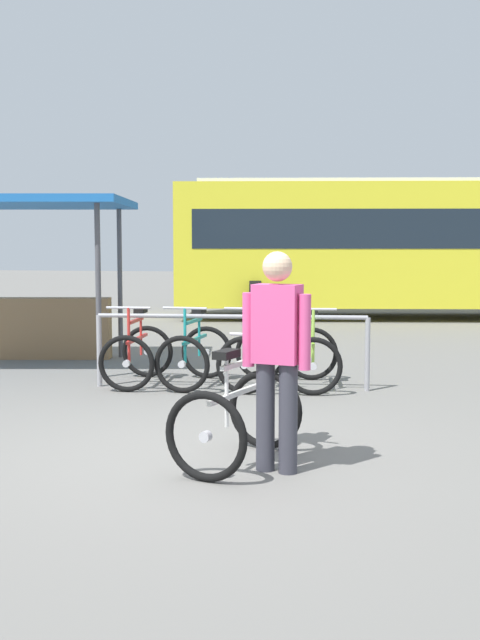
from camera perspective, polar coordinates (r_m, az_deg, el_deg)
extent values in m
plane|color=slate|center=(6.48, -3.55, -9.67)|extent=(80.00, 80.00, 0.00)
cylinder|color=#99999E|center=(9.55, -10.09, -2.20)|extent=(0.06, 0.06, 0.85)
cylinder|color=#99999E|center=(9.22, 9.14, -2.46)|extent=(0.06, 0.06, 0.85)
cylinder|color=#99999E|center=(9.21, -0.65, 0.26)|extent=(3.14, 0.34, 0.05)
torus|color=black|center=(10.12, -6.67, -2.26)|extent=(0.66, 0.13, 0.66)
cylinder|color=#B7B7BC|center=(10.12, -6.67, -2.26)|extent=(0.08, 0.07, 0.08)
torus|color=black|center=(9.15, -8.17, -3.12)|extent=(0.66, 0.13, 0.66)
cylinder|color=#B7B7BC|center=(9.15, -8.17, -3.12)|extent=(0.08, 0.07, 0.08)
cube|color=red|center=(9.61, -7.40, -1.34)|extent=(0.10, 0.92, 0.04)
cube|color=red|center=(9.53, -7.49, -0.03)|extent=(0.08, 0.61, 0.04)
cylinder|color=red|center=(9.78, -7.14, -0.92)|extent=(0.03, 0.03, 0.55)
cube|color=black|center=(9.75, -7.16, 0.69)|extent=(0.14, 0.25, 0.06)
cylinder|color=red|center=(9.22, -8.00, -1.07)|extent=(0.03, 0.03, 0.63)
cylinder|color=#B7B7BC|center=(9.19, -8.03, 0.88)|extent=(0.52, 0.06, 0.03)
torus|color=black|center=(9.99, -2.41, -2.33)|extent=(0.66, 0.09, 0.66)
cylinder|color=#B7B7BC|center=(9.99, -2.41, -2.33)|extent=(0.08, 0.06, 0.08)
torus|color=black|center=(9.02, -4.20, -3.20)|extent=(0.66, 0.09, 0.66)
cylinder|color=#B7B7BC|center=(9.02, -4.20, -3.20)|extent=(0.08, 0.06, 0.08)
cube|color=teal|center=(9.47, -3.27, -1.40)|extent=(0.08, 0.92, 0.04)
cube|color=teal|center=(9.40, -3.36, -0.07)|extent=(0.07, 0.61, 0.04)
cylinder|color=teal|center=(9.64, -2.95, -0.97)|extent=(0.03, 0.03, 0.55)
cube|color=black|center=(9.62, -2.96, 0.65)|extent=(0.13, 0.25, 0.06)
cylinder|color=teal|center=(9.10, -3.98, -1.12)|extent=(0.03, 0.03, 0.63)
cylinder|color=#B7B7BC|center=(9.07, -3.99, 0.86)|extent=(0.52, 0.05, 0.03)
torus|color=black|center=(9.92, 1.53, -2.39)|extent=(0.66, 0.11, 0.66)
cylinder|color=#B7B7BC|center=(9.92, 1.53, -2.39)|extent=(0.08, 0.07, 0.08)
torus|color=black|center=(8.93, 0.32, -3.27)|extent=(0.66, 0.11, 0.66)
cylinder|color=#B7B7BC|center=(8.93, 0.32, -3.27)|extent=(0.08, 0.07, 0.08)
cube|color=silver|center=(9.39, 0.96, -1.45)|extent=(0.06, 0.92, 0.04)
cube|color=silver|center=(9.32, 0.90, -0.11)|extent=(0.05, 0.61, 0.04)
cylinder|color=silver|center=(9.57, 1.17, -1.02)|extent=(0.03, 0.03, 0.55)
cube|color=black|center=(9.54, 1.18, 0.62)|extent=(0.13, 0.24, 0.06)
cylinder|color=silver|center=(9.01, 0.48, -1.17)|extent=(0.03, 0.03, 0.63)
cylinder|color=#B7B7BC|center=(8.98, 0.49, 0.82)|extent=(0.52, 0.04, 0.03)
torus|color=black|center=(9.90, 5.17, -2.42)|extent=(0.66, 0.15, 0.66)
cylinder|color=#B7B7BC|center=(9.90, 5.17, -2.42)|extent=(0.09, 0.07, 0.08)
torus|color=black|center=(8.89, 5.28, -3.33)|extent=(0.66, 0.15, 0.66)
cylinder|color=#B7B7BC|center=(8.89, 5.28, -3.33)|extent=(0.09, 0.07, 0.08)
cube|color=#9ED14C|center=(9.37, 5.23, -1.49)|extent=(0.14, 0.92, 0.04)
cube|color=#9ED14C|center=(9.29, 5.25, -0.15)|extent=(0.11, 0.61, 0.04)
cylinder|color=#9ED14C|center=(9.54, 5.22, -1.06)|extent=(0.03, 0.03, 0.55)
cube|color=black|center=(9.51, 5.23, 0.59)|extent=(0.15, 0.25, 0.06)
cylinder|color=#9ED14C|center=(8.97, 5.29, -1.22)|extent=(0.03, 0.03, 0.63)
cylinder|color=#B7B7BC|center=(8.94, 5.30, 0.78)|extent=(0.52, 0.09, 0.03)
torus|color=black|center=(5.70, -2.49, -8.36)|extent=(0.65, 0.23, 0.66)
cylinder|color=#B7B7BC|center=(5.70, -2.49, -8.36)|extent=(0.09, 0.08, 0.08)
torus|color=black|center=(6.59, 1.81, -6.45)|extent=(0.65, 0.23, 0.66)
cylinder|color=#B7B7BC|center=(6.59, 1.81, -6.45)|extent=(0.09, 0.08, 0.08)
cube|color=silver|center=(6.09, -0.18, -5.28)|extent=(0.28, 0.89, 0.04)
cube|color=silver|center=(6.10, 0.03, -3.13)|extent=(0.20, 0.60, 0.04)
cylinder|color=silver|center=(5.92, -0.97, -5.11)|extent=(0.03, 0.03, 0.55)
cube|color=black|center=(5.88, -0.98, -2.47)|extent=(0.18, 0.26, 0.06)
cylinder|color=silver|center=(6.42, 1.37, -3.91)|extent=(0.03, 0.03, 0.63)
cylinder|color=#B7B7BC|center=(6.38, 1.37, -1.12)|extent=(0.51, 0.17, 0.03)
cube|color=gray|center=(6.52, 1.90, -2.03)|extent=(0.30, 0.26, 0.22)
ellipsoid|color=tan|center=(6.51, 1.90, -1.16)|extent=(0.22, 0.20, 0.16)
sphere|color=tan|center=(6.57, 2.20, -0.22)|extent=(0.11, 0.11, 0.11)
cylinder|color=#383842|center=(5.90, 3.48, -7.08)|extent=(0.14, 0.14, 0.82)
cylinder|color=#383842|center=(5.96, 1.84, -6.94)|extent=(0.14, 0.14, 0.82)
cube|color=#E54C8C|center=(5.82, 2.69, -0.27)|extent=(0.38, 0.27, 0.58)
cylinder|color=#E54C8C|center=(5.73, 4.67, -0.88)|extent=(0.09, 0.09, 0.55)
cylinder|color=#E54C8C|center=(5.89, 0.61, -0.69)|extent=(0.09, 0.09, 0.55)
sphere|color=beige|center=(5.79, 2.70, 3.86)|extent=(0.22, 0.22, 0.22)
cube|color=yellow|center=(18.40, 11.37, 5.29)|extent=(10.27, 4.04, 2.70)
cube|color=#19232D|center=(18.41, 11.39, 6.38)|extent=(9.48, 3.94, 0.84)
cube|color=silver|center=(18.45, 11.45, 9.61)|extent=(9.24, 3.64, 0.08)
cylinder|color=black|center=(16.94, 1.10, 1.32)|extent=(0.39, 0.93, 0.90)
cylinder|color=black|center=(19.44, 1.18, 1.87)|extent=(0.39, 0.93, 0.90)
cylinder|color=#4C4C51|center=(11.90, -8.62, 2.60)|extent=(0.07, 0.07, 2.20)
cylinder|color=#4C4C51|center=(10.13, -10.15, 2.07)|extent=(0.07, 0.07, 2.20)
cube|color=blue|center=(11.29, -16.01, 8.13)|extent=(3.47, 2.84, 0.10)
cube|color=olive|center=(12.07, -14.80, -0.58)|extent=(2.35, 0.73, 0.90)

